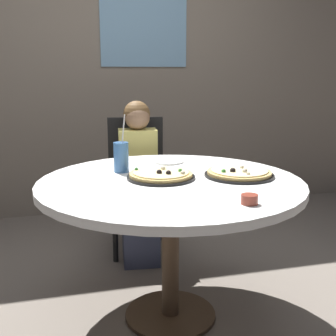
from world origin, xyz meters
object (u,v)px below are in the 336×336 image
at_px(dining_table, 171,197).
at_px(soda_cup, 121,157).
at_px(sauce_bowl, 249,199).
at_px(pizza_cheese, 161,175).
at_px(pizza_veggie, 239,173).
at_px(plate_small, 168,162).
at_px(diner_child, 139,190).
at_px(chair_wooden, 137,177).

distance_m(dining_table, soda_cup, 0.36).
bearing_deg(sauce_bowl, pizza_cheese, 115.81).
height_order(dining_table, pizza_cheese, pizza_cheese).
xyz_separation_m(pizza_veggie, pizza_cheese, (-0.40, 0.06, 0.00)).
bearing_deg(plate_small, sauce_bowl, -82.65).
relative_size(pizza_cheese, plate_small, 1.92).
bearing_deg(dining_table, soda_cup, 131.65).
bearing_deg(diner_child, sauce_bowl, -80.30).
xyz_separation_m(diner_child, sauce_bowl, (0.22, -1.27, 0.29)).
xyz_separation_m(dining_table, soda_cup, (-0.21, 0.24, 0.17)).
relative_size(dining_table, sauce_bowl, 18.80).
relative_size(dining_table, plate_small, 7.31).
xyz_separation_m(chair_wooden, pizza_veggie, (0.35, -1.00, 0.24)).
relative_size(chair_wooden, soda_cup, 3.10).
bearing_deg(dining_table, sauce_bowl, -65.79).
bearing_deg(pizza_cheese, chair_wooden, 87.09).
bearing_deg(chair_wooden, pizza_veggie, -70.69).
bearing_deg(plate_small, dining_table, -103.10).
xyz_separation_m(soda_cup, plate_small, (0.30, 0.18, -0.08)).
height_order(dining_table, sauce_bowl, sauce_bowl).
relative_size(pizza_cheese, soda_cup, 1.13).
bearing_deg(chair_wooden, soda_cup, -106.30).
xyz_separation_m(dining_table, sauce_bowl, (0.21, -0.46, 0.11)).
bearing_deg(dining_table, chair_wooden, 89.41).
bearing_deg(pizza_cheese, dining_table, -50.19).
height_order(dining_table, pizza_veggie, pizza_veggie).
relative_size(pizza_veggie, pizza_cheese, 1.03).
bearing_deg(soda_cup, pizza_cheese, -47.94).
xyz_separation_m(diner_child, pizza_veggie, (0.37, -0.82, 0.28)).
bearing_deg(dining_table, pizza_veggie, -2.24).
bearing_deg(pizza_veggie, pizza_cheese, 171.55).
height_order(pizza_veggie, sauce_bowl, pizza_veggie).
height_order(diner_child, pizza_veggie, diner_child).
bearing_deg(diner_child, soda_cup, -109.44).
distance_m(pizza_veggie, soda_cup, 0.63).
relative_size(dining_table, chair_wooden, 1.38).
bearing_deg(pizza_cheese, soda_cup, 132.06).
xyz_separation_m(chair_wooden, pizza_cheese, (-0.05, -0.94, 0.24)).
relative_size(sauce_bowl, plate_small, 0.39).
height_order(pizza_veggie, soda_cup, soda_cup).
bearing_deg(diner_child, plate_small, -75.21).
bearing_deg(pizza_cheese, plate_small, 69.99).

